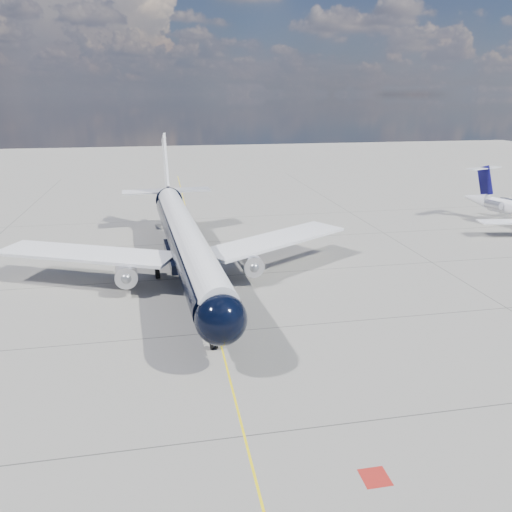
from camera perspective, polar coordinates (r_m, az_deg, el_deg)
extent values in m
plane|color=gray|center=(65.29, -6.40, -0.91)|extent=(320.00, 320.00, 0.00)
cube|color=yellow|center=(60.59, -6.01, -2.41)|extent=(0.16, 160.00, 0.01)
cube|color=maroon|center=(32.15, 13.45, -23.39)|extent=(1.60, 1.60, 0.01)
cylinder|color=black|center=(58.88, -7.97, 1.57)|extent=(6.87, 41.41, 4.12)
sphere|color=black|center=(38.72, -4.03, -7.21)|extent=(4.39, 4.39, 4.12)
cone|color=black|center=(83.44, -10.13, 6.77)|extent=(4.62, 7.85, 4.12)
cylinder|color=white|center=(58.60, -8.01, 2.54)|extent=(6.12, 43.51, 3.22)
cube|color=black|center=(38.27, -3.99, -6.54)|extent=(2.69, 1.47, 0.60)
cube|color=white|center=(60.62, -18.86, 0.27)|extent=(21.23, 13.47, 0.35)
cube|color=white|center=(62.90, 2.24, 1.87)|extent=(20.56, 15.60, 0.35)
cube|color=black|center=(59.32, -7.91, 0.16)|extent=(5.27, 11.13, 1.08)
cylinder|color=silver|center=(57.17, -14.64, -1.70)|extent=(2.76, 5.14, 2.43)
cylinder|color=silver|center=(58.68, -0.77, -0.59)|extent=(2.76, 5.14, 2.43)
sphere|color=gray|center=(55.02, -14.61, -2.47)|extent=(1.27, 1.27, 1.19)
sphere|color=gray|center=(56.59, -0.22, -1.30)|extent=(1.27, 1.27, 1.19)
cube|color=white|center=(57.12, -14.70, -0.86)|extent=(0.47, 3.48, 1.19)
cube|color=white|center=(58.62, -0.83, 0.23)|extent=(0.47, 3.48, 1.19)
cube|color=white|center=(82.03, -10.31, 10.50)|extent=(0.81, 6.89, 9.25)
cube|color=white|center=(83.28, -10.17, 7.36)|extent=(14.30, 4.41, 0.24)
cylinder|color=gray|center=(43.48, -4.88, -8.96)|extent=(0.21, 0.21, 2.28)
cylinder|color=black|center=(43.90, -5.13, -10.12)|extent=(0.25, 0.77, 0.76)
cylinder|color=black|center=(43.96, -4.56, -10.06)|extent=(0.25, 0.77, 0.76)
cylinder|color=gray|center=(61.10, -11.26, -1.04)|extent=(0.30, 0.30, 2.06)
cylinder|color=gray|center=(61.80, -4.84, -0.53)|extent=(0.30, 0.30, 2.06)
cylinder|color=black|center=(60.82, -11.18, -1.99)|extent=(0.57, 1.22, 1.19)
cylinder|color=black|center=(61.94, -11.25, -1.63)|extent=(0.57, 1.22, 1.19)
cylinder|color=black|center=(61.52, -4.72, -1.47)|extent=(0.57, 1.22, 1.19)
cylinder|color=black|center=(62.63, -4.91, -1.12)|extent=(0.57, 1.22, 1.19)
cone|color=white|center=(98.83, 23.82, 6.04)|extent=(3.79, 5.07, 2.44)
cylinder|color=silver|center=(94.49, 25.52, 5.33)|extent=(2.23, 3.18, 1.36)
cylinder|color=silver|center=(97.59, 26.81, 5.50)|extent=(2.23, 3.18, 1.36)
cube|color=white|center=(94.85, 25.67, 5.35)|extent=(1.33, 1.66, 0.16)
cube|color=white|center=(97.22, 26.66, 5.48)|extent=(1.33, 1.66, 0.16)
cube|color=#0D0B4D|center=(97.49, 24.71, 7.82)|extent=(1.45, 3.66, 5.54)
cube|color=white|center=(97.50, 24.62, 9.13)|extent=(7.43, 4.08, 0.14)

